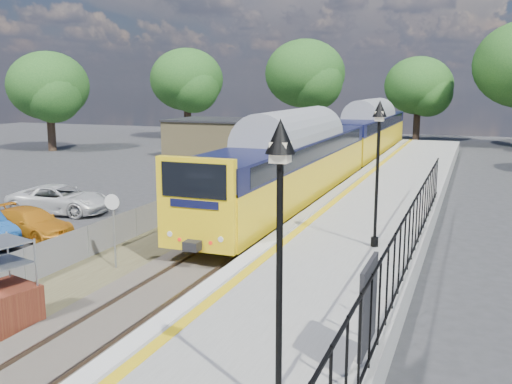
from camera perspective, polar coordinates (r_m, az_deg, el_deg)
The scene contains 15 objects.
ground at distance 15.42m, azimuth -12.80°, elevation -12.36°, with size 120.00×120.00×0.00m, color #2D2D30.
track_bed at distance 23.75m, azimuth -0.69°, elevation -3.63°, with size 5.90×80.00×0.29m.
platform at distance 20.81m, azimuth 9.63°, elevation -4.84°, with size 5.00×70.00×0.90m, color gray.
platform_edge at distance 21.18m, azimuth 4.19°, elevation -3.16°, with size 0.90×70.00×0.01m.
victorian_lamp_south at distance 8.28m, azimuth 2.41°, elevation -0.97°, with size 0.44×0.44×4.60m.
victorian_lamp_north at distance 17.98m, azimuth 12.16°, elevation 5.13°, with size 0.44×0.44×4.60m.
palisade_fence at distance 14.60m, azimuth 14.26°, elevation -6.09°, with size 0.12×26.00×2.00m.
wire_fence at distance 27.22m, azimuth -6.16°, elevation -0.74°, with size 0.06×52.00×1.20m.
outbuilding at distance 47.12m, azimuth -2.74°, elevation 5.28°, with size 10.80×10.10×3.12m.
tree_line at distance 54.10m, azimuth 14.32°, elevation 11.06°, with size 56.80×43.80×11.88m.
train at distance 37.13m, azimuth 8.49°, elevation 4.98°, with size 2.82×40.83×3.51m.
brick_plinth at distance 15.44m, azimuth -24.12°, elevation -8.68°, with size 1.71×1.71×2.28m.
speed_sign at distance 18.96m, azimuth -14.09°, elevation -2.68°, with size 0.51×0.13×2.52m.
car_yellow at distance 24.27m, azimuth -21.62°, elevation -2.89°, with size 1.62×4.00×1.16m, color orange.
car_white at distance 28.30m, azimuth -19.02°, elevation -0.69°, with size 2.20×4.78×1.33m, color silver.
Camera 1 is at (8.10, -11.68, 5.97)m, focal length 40.00 mm.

